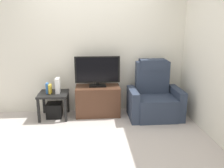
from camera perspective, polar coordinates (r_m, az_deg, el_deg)
ground_plane at (r=3.90m, az=-4.58°, el=-11.99°), size 6.40×6.40×0.00m
wall_back at (r=4.64m, az=-5.01°, el=9.07°), size 6.40×0.06×2.60m
wall_side at (r=3.98m, az=23.39°, el=7.03°), size 0.06×4.48×2.60m
tv_stand at (r=4.56m, az=-3.49°, el=-4.09°), size 0.85×0.48×0.57m
television at (r=4.42m, az=-3.62°, el=3.26°), size 0.85×0.20×0.58m
recliner_armchair at (r=4.51m, az=10.30°, el=-3.31°), size 0.98×0.78×1.08m
side_table at (r=4.51m, az=-14.20°, el=-3.09°), size 0.54×0.54×0.48m
subwoofer_box at (r=4.60m, az=-14.00°, el=-6.24°), size 0.28×0.28×0.28m
book_leftmost at (r=4.46m, az=-15.65°, el=-1.02°), size 0.04×0.10×0.20m
book_middle at (r=4.46m, az=-15.00°, el=-1.18°), size 0.04×0.14×0.17m
game_console at (r=4.45m, az=-13.21°, el=-0.35°), size 0.07×0.20×0.28m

